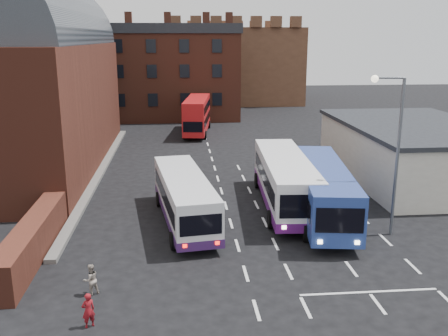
{
  "coord_description": "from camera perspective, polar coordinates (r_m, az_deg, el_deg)",
  "views": [
    {
      "loc": [
        -2.93,
        -21.56,
        10.52
      ],
      "look_at": [
        0.0,
        10.0,
        2.2
      ],
      "focal_mm": 40.0,
      "sensor_mm": 36.0,
      "label": 1
    }
  ],
  "objects": [
    {
      "name": "bus_white_inbound",
      "position": [
        31.79,
        6.98,
        -1.13
      ],
      "size": [
        3.51,
        11.94,
        3.22
      ],
      "rotation": [
        0.0,
        0.0,
        3.08
      ],
      "color": "white",
      "rests_on": "ground"
    },
    {
      "name": "brick_terrace",
      "position": [
        67.82,
        -8.01,
        10.32
      ],
      "size": [
        22.0,
        10.0,
        11.0
      ],
      "primitive_type": "cube",
      "color": "brown",
      "rests_on": "ground"
    },
    {
      "name": "bus_red_double",
      "position": [
        56.12,
        -3.1,
        6.07
      ],
      "size": [
        3.52,
        10.16,
        3.98
      ],
      "rotation": [
        0.0,
        0.0,
        3.01
      ],
      "color": "red",
      "rests_on": "ground"
    },
    {
      "name": "castle_keep",
      "position": [
        88.13,
        0.53,
        11.77
      ],
      "size": [
        22.0,
        22.0,
        12.0
      ],
      "primitive_type": "cube",
      "color": "brown",
      "rests_on": "ground"
    },
    {
      "name": "ground",
      "position": [
        24.17,
        2.23,
        -11.11
      ],
      "size": [
        180.0,
        180.0,
        0.0
      ],
      "primitive_type": "plane",
      "color": "black"
    },
    {
      "name": "pedestrian_red",
      "position": [
        19.93,
        -15.25,
        -15.42
      ],
      "size": [
        0.6,
        0.54,
        1.38
      ],
      "primitive_type": "imported",
      "rotation": [
        0.0,
        0.0,
        3.66
      ],
      "color": "maroon",
      "rests_on": "ground"
    },
    {
      "name": "cream_building",
      "position": [
        40.69,
        20.99,
        1.86
      ],
      "size": [
        10.4,
        16.4,
        4.25
      ],
      "color": "beige",
      "rests_on": "ground"
    },
    {
      "name": "street_lamp",
      "position": [
        27.7,
        18.75,
        2.9
      ],
      "size": [
        1.75,
        0.51,
        8.66
      ],
      "rotation": [
        0.0,
        0.0,
        -0.16
      ],
      "color": "slate",
      "rests_on": "ground"
    },
    {
      "name": "forecourt_wall",
      "position": [
        26.47,
        -21.04,
        -7.64
      ],
      "size": [
        1.2,
        10.0,
        1.8
      ],
      "primitive_type": "cube",
      "color": "#602B1E",
      "rests_on": "ground"
    },
    {
      "name": "pedestrian_beige",
      "position": [
        22.15,
        -14.98,
        -12.22
      ],
      "size": [
        0.83,
        0.79,
        1.36
      ],
      "primitive_type": "imported",
      "rotation": [
        0.0,
        0.0,
        3.71
      ],
      "color": "#A39588",
      "rests_on": "ground"
    },
    {
      "name": "bus_white_outbound",
      "position": [
        28.97,
        -4.56,
        -3.13
      ],
      "size": [
        3.76,
        10.58,
        2.83
      ],
      "rotation": [
        0.0,
        0.0,
        0.14
      ],
      "color": "silver",
      "rests_on": "ground"
    },
    {
      "name": "bus_blue",
      "position": [
        30.16,
        11.19,
        -2.26
      ],
      "size": [
        4.24,
        11.85,
        3.16
      ],
      "rotation": [
        0.0,
        0.0,
        3.0
      ],
      "color": "navy",
      "rests_on": "ground"
    },
    {
      "name": "railway_station",
      "position": [
        44.47,
        -22.06,
        9.94
      ],
      "size": [
        12.0,
        28.0,
        16.0
      ],
      "color": "#602B1E",
      "rests_on": "ground"
    }
  ]
}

